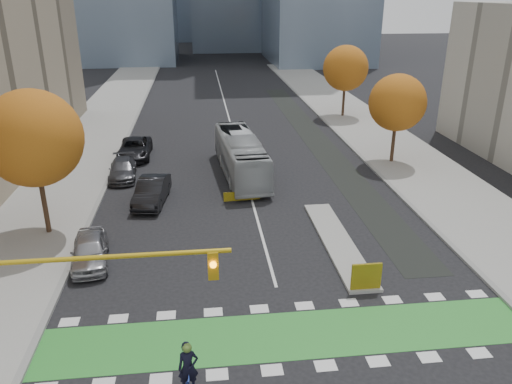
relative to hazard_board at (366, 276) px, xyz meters
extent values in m
plane|color=black|center=(-4.00, -4.20, -0.80)|extent=(300.00, 300.00, 0.00)
cube|color=gray|center=(-17.50, 15.80, -0.73)|extent=(7.00, 120.00, 0.15)
cube|color=gray|center=(9.50, 15.80, -0.73)|extent=(7.00, 120.00, 0.15)
cube|color=gray|center=(-14.00, 15.80, -0.73)|extent=(0.30, 120.00, 0.16)
cube|color=gray|center=(6.00, 15.80, -0.73)|extent=(0.30, 120.00, 0.16)
cube|color=#2D8A30|center=(-4.00, -2.70, -0.79)|extent=(20.00, 3.00, 0.01)
cube|color=silver|center=(-4.00, 35.80, -0.80)|extent=(0.15, 70.00, 0.01)
cube|color=black|center=(3.50, 25.80, -0.80)|extent=(2.50, 50.00, 0.01)
cube|color=gray|center=(0.00, 4.80, -0.72)|extent=(1.60, 10.00, 0.16)
cube|color=yellow|center=(0.00, 0.00, 0.00)|extent=(1.40, 0.12, 1.30)
cylinder|color=#332114|center=(-16.00, 7.80, 1.82)|extent=(0.28, 0.28, 5.25)
sphere|color=#A35614|center=(-16.00, 7.80, 4.83)|extent=(5.20, 5.20, 5.20)
cylinder|color=#332114|center=(8.00, 17.80, 1.47)|extent=(0.28, 0.28, 4.55)
sphere|color=#A35614|center=(8.00, 17.80, 4.08)|extent=(4.40, 4.40, 4.40)
cylinder|color=#332114|center=(8.50, 33.80, 1.65)|extent=(0.28, 0.28, 4.90)
sphere|color=#A35614|center=(8.50, 33.80, 4.45)|extent=(4.80, 4.80, 4.80)
cylinder|color=#BF9914|center=(-10.50, -4.70, 4.30)|extent=(8.20, 0.16, 0.16)
cube|color=#BF9914|center=(-7.00, -4.70, 3.80)|extent=(0.35, 0.28, 1.00)
sphere|color=orange|center=(-7.00, -4.88, 3.90)|extent=(0.22, 0.22, 0.22)
imported|color=black|center=(-7.95, -5.77, 0.67)|extent=(0.73, 0.52, 1.85)
sphere|color=#597F2D|center=(-7.95, -5.77, 1.44)|extent=(0.31, 0.31, 0.31)
imported|color=#ACB0B4|center=(-4.29, 16.33, 0.73)|extent=(3.40, 11.12, 3.05)
imported|color=#9E9DA2|center=(-13.00, 4.13, -0.06)|extent=(2.31, 4.52, 1.47)
imported|color=black|center=(-10.50, 11.70, 0.01)|extent=(2.34, 5.08, 1.61)
imported|color=#46464B|center=(-13.00, 16.70, -0.12)|extent=(2.22, 4.78, 1.35)
imported|color=black|center=(-12.64, 21.70, -0.04)|extent=(2.54, 5.48, 1.52)
camera|label=1|loc=(-7.25, -18.86, 12.02)|focal=35.00mm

